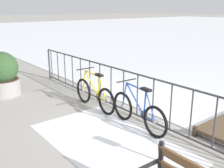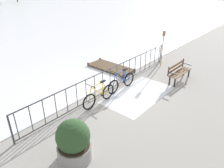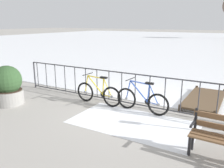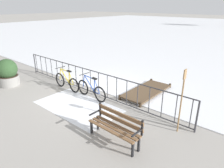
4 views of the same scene
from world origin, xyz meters
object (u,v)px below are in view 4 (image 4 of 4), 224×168
(park_bench, at_px, (116,125))
(planter_with_shrub, at_px, (8,73))
(bicycle_second, at_px, (67,82))
(bicycle_near_railing, at_px, (91,90))
(oar_upright, at_px, (182,98))

(park_bench, xyz_separation_m, planter_with_shrub, (-6.60, -0.02, 0.10))
(bicycle_second, distance_m, planter_with_shrub, 2.94)
(park_bench, bearing_deg, bicycle_near_railing, 149.42)
(planter_with_shrub, height_order, oar_upright, oar_upright)
(bicycle_near_railing, bearing_deg, park_bench, -30.58)
(bicycle_near_railing, relative_size, bicycle_second, 1.00)
(oar_upright, bearing_deg, park_bench, -126.70)
(bicycle_near_railing, xyz_separation_m, park_bench, (2.54, -1.50, 0.14))
(bicycle_near_railing, relative_size, park_bench, 1.06)
(park_bench, xyz_separation_m, oar_upright, (1.16, 1.55, 0.63))
(bicycle_second, xyz_separation_m, planter_with_shrub, (-2.54, -1.46, 0.24))
(bicycle_near_railing, relative_size, oar_upright, 0.86)
(bicycle_near_railing, xyz_separation_m, bicycle_second, (-1.51, -0.06, 0.00))
(planter_with_shrub, distance_m, oar_upright, 7.93)
(bicycle_second, xyz_separation_m, oar_upright, (5.21, 0.11, 0.77))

